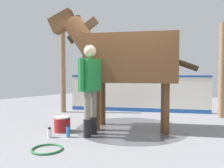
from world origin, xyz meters
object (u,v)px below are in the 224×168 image
wash_bucket (62,124)px  hose_coil (47,149)px  bottle_shampoo (50,133)px  horse (126,58)px  bottle_spray (68,131)px  handler (90,83)px

wash_bucket → hose_coil: wash_bucket is taller
hose_coil → bottle_shampoo: bearing=53.0°
horse → bottle_spray: horse is taller
handler → bottle_spray: size_ratio=7.24×
bottle_shampoo → hose_coil: (-0.44, -0.58, -0.07)m
horse → wash_bucket: (-1.09, 0.86, -1.40)m
wash_bucket → hose_coil: 1.16m
handler → wash_bucket: 1.13m
bottle_shampoo → horse: bearing=-24.0°
horse → hose_coil: size_ratio=5.88×
bottle_shampoo → handler: bearing=-39.9°
wash_bucket → bottle_spray: (-0.18, -0.43, -0.05)m
horse → handler: (-0.92, 0.17, -0.52)m
horse → wash_bucket: 1.97m
horse → handler: bearing=49.3°
handler → hose_coil: bearing=-100.7°
wash_bucket → bottle_spray: size_ratio=1.39×
handler → wash_bucket: (-0.17, 0.68, -0.89)m
handler → bottle_shampoo: (-0.60, 0.50, -0.95)m
hose_coil → bottle_spray: bearing=25.5°
horse → hose_coil: 2.50m
wash_bucket → hose_coil: size_ratio=0.68×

